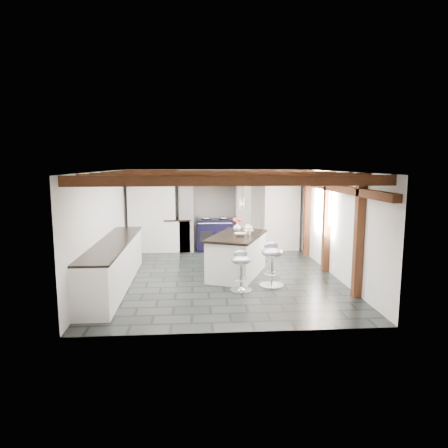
{
  "coord_description": "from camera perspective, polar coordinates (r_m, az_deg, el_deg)",
  "views": [
    {
      "loc": [
        -0.55,
        -8.55,
        2.46
      ],
      "look_at": [
        0.1,
        0.4,
        1.1
      ],
      "focal_mm": 32.0,
      "sensor_mm": 36.0,
      "label": 1
    }
  ],
  "objects": [
    {
      "name": "bar_stool_near",
      "position": [
        8.1,
        6.85,
        -5.03
      ],
      "size": [
        0.48,
        0.48,
        0.9
      ],
      "rotation": [
        0.0,
        0.0,
        0.04
      ],
      "color": "silver",
      "rests_on": "ground"
    },
    {
      "name": "kitchen_island",
      "position": [
        8.87,
        1.89,
        -4.37
      ],
      "size": [
        1.59,
        2.07,
        1.22
      ],
      "rotation": [
        0.0,
        0.0,
        -0.39
      ],
      "color": "white",
      "rests_on": "ground"
    },
    {
      "name": "bar_stool_far",
      "position": [
        7.76,
        2.43,
        -6.05
      ],
      "size": [
        0.43,
        0.43,
        0.8
      ],
      "rotation": [
        0.0,
        0.0,
        0.06
      ],
      "color": "silver",
      "rests_on": "ground"
    },
    {
      "name": "range_cooker",
      "position": [
        11.41,
        -1.33,
        -1.44
      ],
      "size": [
        1.0,
        0.63,
        0.99
      ],
      "color": "black",
      "rests_on": "ground"
    },
    {
      "name": "room_shell",
      "position": [
        10.06,
        -4.45,
        0.63
      ],
      "size": [
        6.0,
        6.03,
        6.0
      ],
      "color": "silver",
      "rests_on": "ground"
    },
    {
      "name": "ground",
      "position": [
        8.91,
        -0.46,
        -7.41
      ],
      "size": [
        6.0,
        6.0,
        0.0
      ],
      "primitive_type": "plane",
      "color": "black",
      "rests_on": "ground"
    }
  ]
}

